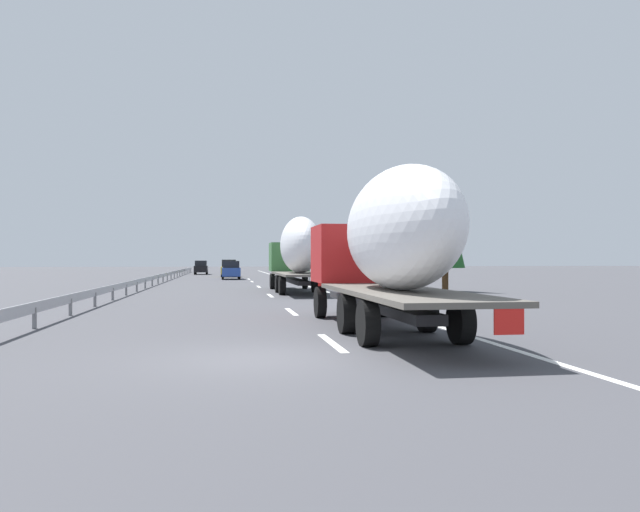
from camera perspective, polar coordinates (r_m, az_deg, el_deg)
The scene contains 21 objects.
ground_plane at distance 52.09m, azimuth -8.21°, elevation -2.51°, with size 260.00×260.00×0.00m, color #424247.
lane_stripe_0 at distance 14.40m, azimuth 1.11°, elevation -8.12°, with size 3.20×0.20×0.01m, color white.
lane_stripe_1 at distance 22.94m, azimuth -2.70°, elevation -5.23°, with size 3.20×0.20×0.01m, color white.
lane_stripe_2 at distance 33.33m, azimuth -4.67°, elevation -3.71°, with size 3.20×0.20×0.01m, color white.
lane_stripe_3 at distance 44.53m, azimuth -5.76°, elevation -2.87°, with size 3.20×0.20×0.01m, color white.
lane_stripe_4 at distance 55.31m, azimuth -6.39°, elevation -2.39°, with size 3.20×0.20×0.01m, color white.
lane_stripe_5 at distance 62.50m, azimuth -6.69°, elevation -2.15°, with size 3.20×0.20×0.01m, color white.
edge_line_right at distance 57.42m, azimuth -2.78°, elevation -2.31°, with size 110.00×0.20×0.01m, color white.
truck_lead at distance 36.06m, azimuth -2.13°, elevation 0.49°, with size 12.74×2.55×4.42m.
truck_trailing at distance 16.32m, azimuth 6.31°, elevation 1.34°, with size 12.51×2.55×4.24m.
car_yellow_coupe at distance 71.19m, azimuth -8.54°, elevation -1.14°, with size 4.66×1.81×1.99m.
car_blue_sedan at distance 62.17m, azimuth -8.34°, elevation -1.30°, with size 4.73×1.84×1.85m.
car_black_suv at distance 83.51m, azimuth -11.07°, elevation -1.06°, with size 4.70×1.76×1.87m.
car_white_van at distance 99.51m, azimuth -8.56°, elevation -0.93°, with size 4.40×1.92×1.98m.
road_sign at distance 53.35m, azimuth -1.00°, elevation -0.15°, with size 0.10×0.90×3.11m.
tree_0 at distance 88.87m, azimuth 0.12°, elevation 1.20°, with size 3.21×3.21×7.28m.
tree_1 at distance 56.17m, azimuth 3.06°, elevation 1.55°, with size 3.78×3.78×6.29m.
tree_2 at distance 95.44m, azimuth -1.44°, elevation 0.53°, with size 2.76×2.76×5.71m.
tree_3 at distance 66.71m, azimuth 2.78°, elevation 1.33°, with size 3.72×3.72×6.50m.
tree_4 at distance 38.59m, azimuth 11.63°, elevation 2.85°, with size 2.42×2.42×6.81m.
guardrail_median at distance 55.32m, azimuth -14.48°, elevation -1.78°, with size 94.00×0.10×0.76m.
Camera 1 is at (-12.05, 0.70, 1.94)m, focal length 34.19 mm.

